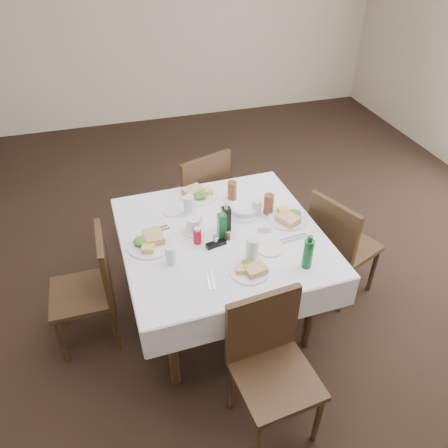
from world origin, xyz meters
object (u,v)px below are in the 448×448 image
object	(u,v)px
chair_south	(269,358)
oil_cruet_dark	(226,218)
bread_basket	(244,211)
coffee_mug	(194,226)
dining_table	(222,243)
chair_east	(338,242)
water_e	(257,208)
water_n	(189,205)
green_bottle	(308,253)
water_w	(171,255)
ketchup_bottle	(197,236)
chair_west	(93,283)
oil_cruet_green	(222,225)
water_s	(252,248)
chair_north	(200,195)

from	to	relation	value
chair_south	oil_cruet_dark	distance (m)	0.92
bread_basket	coffee_mug	size ratio (longest dim) A/B	1.38
dining_table	chair_east	bearing A→B (deg)	-1.84
water_e	chair_east	bearing A→B (deg)	-14.97
water_n	green_bottle	world-z (taller)	green_bottle
water_w	ketchup_bottle	world-z (taller)	water_w
chair_west	oil_cruet_green	distance (m)	0.94
bread_basket	oil_cruet_green	world-z (taller)	oil_cruet_green
water_s	bread_basket	bearing A→B (deg)	77.80
coffee_mug	green_bottle	xyz separation A→B (m)	(0.56, -0.51, 0.05)
water_n	bread_basket	size ratio (longest dim) A/B	0.67
chair_south	chair_west	bearing A→B (deg)	135.45
ketchup_bottle	chair_south	bearing A→B (deg)	-75.31
chair_east	coffee_mug	distance (m)	1.09
water_w	ketchup_bottle	size ratio (longest dim) A/B	1.06
water_n	chair_south	bearing A→B (deg)	-80.48
oil_cruet_dark	ketchup_bottle	distance (m)	0.23
chair_west	ketchup_bottle	world-z (taller)	ketchup_bottle
dining_table	water_w	bearing A→B (deg)	-152.93
chair_east	oil_cruet_dark	world-z (taller)	oil_cruet_dark
water_n	ketchup_bottle	size ratio (longest dim) A/B	1.20
water_e	green_bottle	bearing A→B (deg)	-79.14
chair_west	water_w	world-z (taller)	water_w
oil_cruet_dark	water_w	bearing A→B (deg)	-152.10
dining_table	chair_south	world-z (taller)	chair_south
water_e	ketchup_bottle	size ratio (longest dim) A/B	1.05
chair_north	oil_cruet_dark	distance (m)	0.85
dining_table	bread_basket	size ratio (longest dim) A/B	6.44
chair_east	oil_cruet_dark	size ratio (longest dim) A/B	3.96
chair_south	green_bottle	distance (m)	0.63
chair_west	oil_cruet_dark	distance (m)	0.98
oil_cruet_dark	dining_table	bearing A→B (deg)	-144.97
water_s	chair_south	bearing A→B (deg)	-98.25
chair_north	ketchup_bottle	distance (m)	0.93
chair_north	water_w	distance (m)	1.12
bread_basket	chair_east	bearing A→B (deg)	-15.96
bread_basket	water_w	bearing A→B (deg)	-148.65
bread_basket	ketchup_bottle	distance (m)	0.43
dining_table	oil_cruet_green	world-z (taller)	oil_cruet_green
water_w	dining_table	bearing A→B (deg)	27.07
chair_east	water_s	size ratio (longest dim) A/B	6.05
oil_cruet_green	green_bottle	xyz separation A→B (m)	(0.40, -0.42, 0.01)
water_n	chair_east	bearing A→B (deg)	-16.75
chair_south	bread_basket	distance (m)	1.04
chair_north	chair_west	bearing A→B (deg)	-140.36
chair_south	ketchup_bottle	distance (m)	0.86
water_e	green_bottle	size ratio (longest dim) A/B	0.53
chair_west	green_bottle	world-z (taller)	green_bottle
water_e	ketchup_bottle	world-z (taller)	water_e
chair_west	water_e	world-z (taller)	water_e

